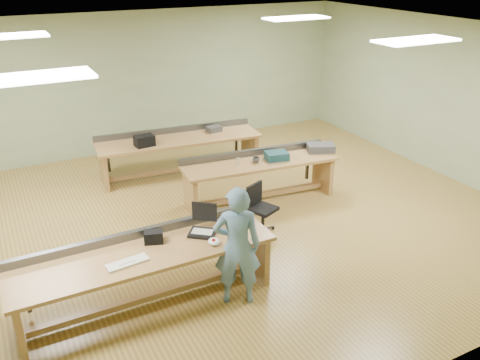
{
  "coord_description": "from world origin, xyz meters",
  "views": [
    {
      "loc": [
        -2.92,
        -6.72,
        4.06
      ],
      "look_at": [
        0.24,
        -0.6,
        0.98
      ],
      "focal_mm": 38.0,
      "sensor_mm": 36.0,
      "label": 1
    }
  ],
  "objects_px": {
    "person": "(237,246)",
    "parts_bin_teal": "(277,156)",
    "mug": "(256,160)",
    "drinks_can": "(238,161)",
    "camera_bag": "(154,237)",
    "workbench_front": "(145,264)",
    "task_chair": "(261,215)",
    "laptop_base": "(202,233)",
    "parts_bin_grey": "(321,148)",
    "workbench_back": "(179,147)",
    "workbench_mid": "(259,171)"
  },
  "relations": [
    {
      "from": "workbench_front",
      "to": "drinks_can",
      "type": "height_order",
      "value": "drinks_can"
    },
    {
      "from": "workbench_front",
      "to": "parts_bin_grey",
      "type": "xyz_separation_m",
      "value": [
        3.93,
        1.83,
        0.25
      ]
    },
    {
      "from": "person",
      "to": "workbench_front",
      "type": "bearing_deg",
      "value": -0.7
    },
    {
      "from": "person",
      "to": "laptop_base",
      "type": "xyz_separation_m",
      "value": [
        -0.23,
        0.54,
        -0.03
      ]
    },
    {
      "from": "parts_bin_teal",
      "to": "drinks_can",
      "type": "distance_m",
      "value": 0.71
    },
    {
      "from": "workbench_front",
      "to": "camera_bag",
      "type": "relative_size",
      "value": 13.89
    },
    {
      "from": "workbench_front",
      "to": "task_chair",
      "type": "relative_size",
      "value": 4.08
    },
    {
      "from": "person",
      "to": "drinks_can",
      "type": "xyz_separation_m",
      "value": [
        1.27,
        2.45,
        0.01
      ]
    },
    {
      "from": "camera_bag",
      "to": "workbench_mid",
      "type": "bearing_deg",
      "value": 54.54
    },
    {
      "from": "laptop_base",
      "to": "drinks_can",
      "type": "relative_size",
      "value": 2.95
    },
    {
      "from": "laptop_base",
      "to": "mug",
      "type": "distance_m",
      "value": 2.58
    },
    {
      "from": "workbench_mid",
      "to": "workbench_back",
      "type": "relative_size",
      "value": 0.86
    },
    {
      "from": "workbench_back",
      "to": "camera_bag",
      "type": "relative_size",
      "value": 14.04
    },
    {
      "from": "workbench_mid",
      "to": "parts_bin_grey",
      "type": "height_order",
      "value": "parts_bin_grey"
    },
    {
      "from": "camera_bag",
      "to": "task_chair",
      "type": "xyz_separation_m",
      "value": [
        1.98,
        0.77,
        -0.54
      ]
    },
    {
      "from": "parts_bin_teal",
      "to": "workbench_back",
      "type": "bearing_deg",
      "value": 120.88
    },
    {
      "from": "person",
      "to": "parts_bin_grey",
      "type": "height_order",
      "value": "person"
    },
    {
      "from": "parts_bin_teal",
      "to": "task_chair",
      "type": "bearing_deg",
      "value": -131.75
    },
    {
      "from": "parts_bin_grey",
      "to": "workbench_front",
      "type": "bearing_deg",
      "value": -155.0
    },
    {
      "from": "workbench_mid",
      "to": "mug",
      "type": "distance_m",
      "value": 0.27
    },
    {
      "from": "workbench_mid",
      "to": "laptop_base",
      "type": "xyz_separation_m",
      "value": [
        -1.9,
        -1.89,
        0.21
      ]
    },
    {
      "from": "workbench_front",
      "to": "mug",
      "type": "height_order",
      "value": "workbench_front"
    },
    {
      "from": "person",
      "to": "task_chair",
      "type": "relative_size",
      "value": 2.01
    },
    {
      "from": "workbench_back",
      "to": "drinks_can",
      "type": "xyz_separation_m",
      "value": [
        0.42,
        -1.76,
        0.24
      ]
    },
    {
      "from": "workbench_mid",
      "to": "laptop_base",
      "type": "relative_size",
      "value": 8.48
    },
    {
      "from": "workbench_mid",
      "to": "drinks_can",
      "type": "height_order",
      "value": "drinks_can"
    },
    {
      "from": "workbench_front",
      "to": "camera_bag",
      "type": "distance_m",
      "value": 0.35
    },
    {
      "from": "workbench_back",
      "to": "laptop_base",
      "type": "height_order",
      "value": "workbench_back"
    },
    {
      "from": "laptop_base",
      "to": "mug",
      "type": "bearing_deg",
      "value": 84.0
    },
    {
      "from": "person",
      "to": "mug",
      "type": "relative_size",
      "value": 12.86
    },
    {
      "from": "person",
      "to": "camera_bag",
      "type": "height_order",
      "value": "person"
    },
    {
      "from": "workbench_back",
      "to": "laptop_base",
      "type": "xyz_separation_m",
      "value": [
        -1.08,
        -3.67,
        0.2
      ]
    },
    {
      "from": "parts_bin_teal",
      "to": "parts_bin_grey",
      "type": "bearing_deg",
      "value": -1.1
    },
    {
      "from": "workbench_mid",
      "to": "person",
      "type": "xyz_separation_m",
      "value": [
        -1.67,
        -2.42,
        0.24
      ]
    },
    {
      "from": "workbench_back",
      "to": "parts_bin_teal",
      "type": "distance_m",
      "value": 2.19
    },
    {
      "from": "workbench_mid",
      "to": "parts_bin_teal",
      "type": "relative_size",
      "value": 7.34
    },
    {
      "from": "mug",
      "to": "laptop_base",
      "type": "bearing_deg",
      "value": -134.56
    },
    {
      "from": "camera_bag",
      "to": "parts_bin_grey",
      "type": "bearing_deg",
      "value": 43.39
    },
    {
      "from": "task_chair",
      "to": "parts_bin_grey",
      "type": "bearing_deg",
      "value": 3.69
    },
    {
      "from": "person",
      "to": "parts_bin_teal",
      "type": "relative_size",
      "value": 4.15
    },
    {
      "from": "workbench_front",
      "to": "laptop_base",
      "type": "bearing_deg",
      "value": 2.77
    },
    {
      "from": "camera_bag",
      "to": "drinks_can",
      "type": "distance_m",
      "value": 2.79
    },
    {
      "from": "workbench_back",
      "to": "camera_bag",
      "type": "xyz_separation_m",
      "value": [
        -1.7,
        -3.58,
        0.27
      ]
    },
    {
      "from": "laptop_base",
      "to": "drinks_can",
      "type": "xyz_separation_m",
      "value": [
        1.5,
        1.91,
        0.04
      ]
    },
    {
      "from": "parts_bin_grey",
      "to": "laptop_base",
      "type": "bearing_deg",
      "value": -150.29
    },
    {
      "from": "parts_bin_teal",
      "to": "parts_bin_grey",
      "type": "xyz_separation_m",
      "value": [
        0.93,
        -0.02,
        -0.0
      ]
    },
    {
      "from": "mug",
      "to": "drinks_can",
      "type": "xyz_separation_m",
      "value": [
        -0.31,
        0.08,
        0.01
      ]
    },
    {
      "from": "laptop_base",
      "to": "parts_bin_teal",
      "type": "bearing_deg",
      "value": 77.87
    },
    {
      "from": "parts_bin_teal",
      "to": "workbench_mid",
      "type": "bearing_deg",
      "value": 163.98
    },
    {
      "from": "laptop_base",
      "to": "parts_bin_grey",
      "type": "bearing_deg",
      "value": 68.26
    }
  ]
}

